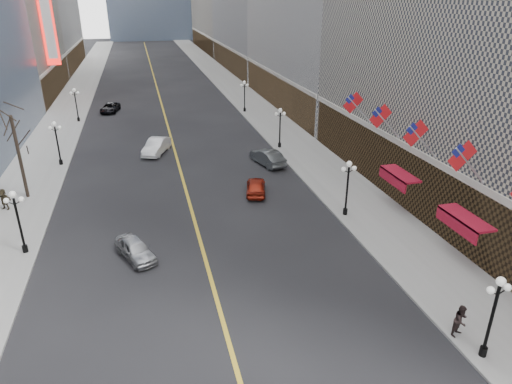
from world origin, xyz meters
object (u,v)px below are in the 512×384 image
streetlamp_east_2 (280,124)px  car_nb_far (110,108)px  car_nb_mid (156,146)px  streetlamp_west_1 (17,216)px  streetlamp_east_1 (348,183)px  streetlamp_west_3 (76,101)px  car_nb_near (135,249)px  streetlamp_east_0 (494,309)px  streetlamp_west_2 (57,139)px  car_sb_far (268,157)px  streetlamp_east_3 (244,93)px  car_sb_mid (256,186)px

streetlamp_east_2 → car_nb_far: (-19.57, 23.05, -2.23)m
car_nb_mid → streetlamp_west_1: bearing=-93.6°
streetlamp_east_1 → streetlamp_west_3: size_ratio=1.00×
car_nb_near → car_nb_far: car_nb_near is taller
streetlamp_east_1 → car_nb_mid: 24.07m
streetlamp_west_3 → streetlamp_east_1: bearing=-56.8°
streetlamp_east_2 → streetlamp_west_1: bearing=-142.7°
streetlamp_east_2 → streetlamp_east_1: bearing=-90.0°
streetlamp_east_0 → car_nb_mid: 38.25m
streetlamp_west_2 → car_nb_mid: streetlamp_west_2 is taller
streetlamp_east_1 → car_nb_mid: bearing=125.1°
streetlamp_east_1 → car_sb_far: bearing=102.1°
streetlamp_east_0 → streetlamp_west_1: bearing=145.9°
car_nb_near → car_nb_mid: bearing=59.7°
streetlamp_east_2 → streetlamp_west_2: 23.60m
streetlamp_east_3 → streetlamp_east_2: bearing=-90.0°
streetlamp_west_2 → car_sb_far: size_ratio=0.92×
streetlamp_east_2 → streetlamp_west_1: 29.68m
streetlamp_west_2 → car_nb_near: 21.79m
streetlamp_east_1 → streetlamp_west_3: bearing=123.2°
streetlamp_east_0 → streetlamp_east_3: 52.00m
streetlamp_east_3 → car_sb_far: 23.17m
streetlamp_east_0 → streetlamp_west_2: 41.39m
streetlamp_west_1 → car_sb_far: (20.80, 13.10, -2.09)m
streetlamp_west_3 → car_nb_mid: streetlamp_west_3 is taller
streetlamp_east_1 → streetlamp_west_1: same height
streetlamp_east_2 → streetlamp_east_0: bearing=-90.0°
car_sb_mid → car_sb_far: size_ratio=0.84×
streetlamp_east_0 → car_nb_far: (-19.57, 57.05, -2.23)m
streetlamp_east_2 → streetlamp_east_3: (0.00, 18.00, 0.00)m
streetlamp_west_3 → car_sb_mid: (17.78, -29.89, -2.20)m
car_nb_far → car_sb_far: car_sb_far is taller
streetlamp_east_0 → streetlamp_east_1: same height
streetlamp_west_1 → car_sb_mid: (17.78, 6.11, -2.20)m
streetlamp_west_3 → car_nb_far: streetlamp_west_3 is taller
streetlamp_west_1 → car_nb_near: streetlamp_west_1 is taller
streetlamp_west_1 → streetlamp_west_3: size_ratio=1.00×
car_nb_far → car_sb_mid: car_sb_mid is taller
streetlamp_east_1 → car_nb_far: bearing=115.5°
streetlamp_east_1 → streetlamp_west_1: size_ratio=1.00×
streetlamp_east_3 → streetlamp_west_2: 29.68m
streetlamp_west_1 → streetlamp_west_3: same height
streetlamp_east_3 → streetlamp_west_2: size_ratio=1.00×
streetlamp_west_1 → streetlamp_west_3: bearing=90.0°
streetlamp_east_0 → streetlamp_east_1: 16.00m
car_sb_far → streetlamp_east_1: bearing=87.6°
streetlamp_west_2 → car_nb_far: bearing=80.1°
streetlamp_west_2 → car_sb_mid: bearing=-33.8°
car_sb_mid → streetlamp_east_2: bearing=-101.5°
streetlamp_west_2 → streetlamp_west_3: bearing=90.0°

